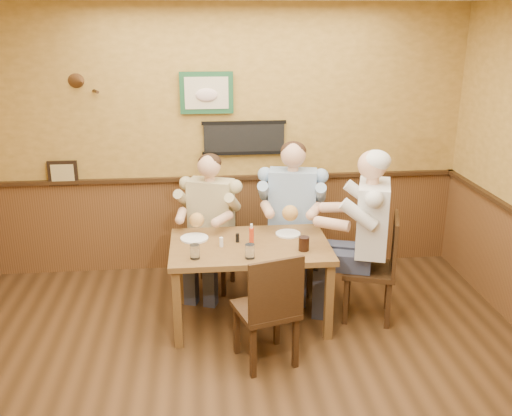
% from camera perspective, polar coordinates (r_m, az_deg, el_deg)
% --- Properties ---
extents(room, '(5.02, 5.03, 2.81)m').
position_cam_1_polar(room, '(3.71, 0.88, 3.45)').
color(room, '#34200F').
rests_on(room, ground).
extents(dining_table, '(1.40, 0.90, 0.75)m').
position_cam_1_polar(dining_table, '(5.07, -0.62, -4.57)').
color(dining_table, brown).
rests_on(dining_table, ground).
extents(chair_back_left, '(0.52, 0.52, 0.89)m').
position_cam_1_polar(chair_back_left, '(5.78, -4.41, -3.93)').
color(chair_back_left, '#362211').
rests_on(chair_back_left, ground).
extents(chair_back_right, '(0.52, 0.52, 0.95)m').
position_cam_1_polar(chair_back_right, '(5.80, 3.57, -3.48)').
color(chair_back_right, '#362211').
rests_on(chair_back_right, ground).
extents(chair_right_end, '(0.58, 0.58, 0.99)m').
position_cam_1_polar(chair_right_end, '(5.30, 11.25, -5.81)').
color(chair_right_end, '#362211').
rests_on(chair_right_end, ground).
extents(chair_near_side, '(0.55, 0.55, 0.97)m').
position_cam_1_polar(chair_near_side, '(4.56, 0.97, -9.83)').
color(chair_near_side, '#362211').
rests_on(chair_near_side, ground).
extents(diner_tan_shirt, '(0.74, 0.74, 1.26)m').
position_cam_1_polar(diner_tan_shirt, '(5.71, -4.46, -2.17)').
color(diner_tan_shirt, '#CBBD8B').
rests_on(diner_tan_shirt, ground).
extents(diner_blue_polo, '(0.75, 0.75, 1.36)m').
position_cam_1_polar(diner_blue_polo, '(5.72, 3.61, -1.58)').
color(diner_blue_polo, '#86A5C9').
rests_on(diner_blue_polo, ground).
extents(diner_white_elder, '(0.82, 0.82, 1.42)m').
position_cam_1_polar(diner_white_elder, '(5.22, 11.40, -3.68)').
color(diner_white_elder, silver).
rests_on(diner_white_elder, ground).
extents(water_glass_left, '(0.09, 0.09, 0.12)m').
position_cam_1_polar(water_glass_left, '(4.75, -6.13, -4.36)').
color(water_glass_left, silver).
rests_on(water_glass_left, dining_table).
extents(water_glass_mid, '(0.11, 0.11, 0.12)m').
position_cam_1_polar(water_glass_mid, '(4.73, -0.62, -4.35)').
color(water_glass_mid, white).
rests_on(water_glass_mid, dining_table).
extents(cola_tumbler, '(0.11, 0.11, 0.12)m').
position_cam_1_polar(cola_tumbler, '(4.90, 4.81, -3.58)').
color(cola_tumbler, black).
rests_on(cola_tumbler, dining_table).
extents(hot_sauce_bottle, '(0.04, 0.04, 0.17)m').
position_cam_1_polar(hot_sauce_bottle, '(5.01, -0.45, -2.72)').
color(hot_sauce_bottle, red).
rests_on(hot_sauce_bottle, dining_table).
extents(salt_shaker, '(0.03, 0.03, 0.08)m').
position_cam_1_polar(salt_shaker, '(4.97, -3.49, -3.42)').
color(salt_shaker, white).
rests_on(salt_shaker, dining_table).
extents(pepper_shaker, '(0.03, 0.03, 0.08)m').
position_cam_1_polar(pepper_shaker, '(5.06, -1.87, -3.00)').
color(pepper_shaker, black).
rests_on(pepper_shaker, dining_table).
extents(plate_far_left, '(0.33, 0.33, 0.02)m').
position_cam_1_polar(plate_far_left, '(5.17, -6.19, -3.02)').
color(plate_far_left, white).
rests_on(plate_far_left, dining_table).
extents(plate_far_right, '(0.29, 0.29, 0.02)m').
position_cam_1_polar(plate_far_right, '(5.25, 3.22, -2.58)').
color(plate_far_right, white).
rests_on(plate_far_right, dining_table).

